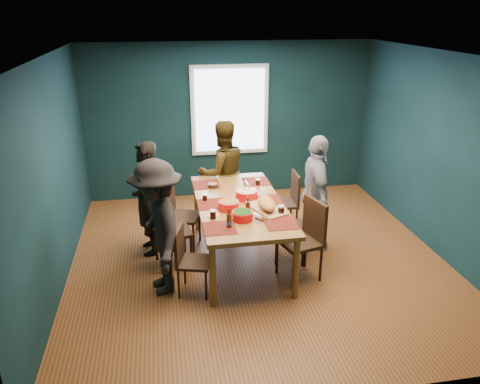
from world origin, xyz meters
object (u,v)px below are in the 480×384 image
at_px(chair_left_near, 187,256).
at_px(bowl_herbs, 243,215).
at_px(person_far_left, 147,199).
at_px(chair_left_mid, 165,226).
at_px(chair_left_far, 177,210).
at_px(person_back, 223,173).
at_px(chair_right_near, 307,233).
at_px(person_right, 316,193).
at_px(dining_table, 240,208).
at_px(person_near_left, 158,228).
at_px(chair_right_mid, 299,221).
at_px(bowl_salad, 229,205).
at_px(cutting_board, 266,204).
at_px(bowl_dumpling, 246,194).
at_px(chair_right_far, 289,198).

distance_m(chair_left_near, bowl_herbs, 0.81).
bearing_deg(person_far_left, chair_left_mid, 18.55).
bearing_deg(chair_left_far, person_back, 62.29).
bearing_deg(chair_right_near, chair_left_mid, 146.16).
bearing_deg(person_right, chair_right_near, 158.92).
relative_size(chair_left_far, person_right, 0.58).
distance_m(dining_table, bowl_herbs, 0.56).
relative_size(person_right, person_near_left, 0.99).
bearing_deg(chair_left_near, person_back, 86.41).
bearing_deg(person_far_left, bowl_herbs, 42.16).
height_order(chair_right_mid, person_back, person_back).
xyz_separation_m(bowl_salad, bowl_herbs, (0.12, -0.34, 0.00)).
relative_size(person_back, person_right, 1.00).
bearing_deg(chair_right_mid, cutting_board, -145.54).
xyz_separation_m(dining_table, chair_left_mid, (-0.99, -0.01, -0.17)).
distance_m(person_back, person_near_left, 2.07).
distance_m(chair_right_mid, bowl_herbs, 0.99).
relative_size(chair_left_mid, chair_left_near, 1.20).
bearing_deg(bowl_dumpling, chair_right_far, 39.92).
relative_size(dining_table, bowl_salad, 8.43).
bearing_deg(chair_right_far, chair_left_mid, -156.15).
bearing_deg(dining_table, person_near_left, -152.47).
height_order(chair_right_near, person_right, person_right).
height_order(dining_table, person_far_left, person_far_left).
bearing_deg(chair_left_mid, person_right, -4.23).
xyz_separation_m(person_near_left, cutting_board, (1.35, 0.27, 0.08)).
bearing_deg(bowl_dumpling, person_near_left, -150.44).
relative_size(chair_left_far, person_far_left, 0.59).
bearing_deg(bowl_herbs, person_back, 89.84).
xyz_separation_m(chair_right_far, cutting_board, (-0.59, -1.05, 0.38)).
distance_m(bowl_herbs, cutting_board, 0.42).
relative_size(chair_left_mid, person_right, 0.62).
height_order(chair_right_near, bowl_salad, chair_right_near).
height_order(person_far_left, bowl_salad, person_far_left).
distance_m(dining_table, bowl_dumpling, 0.21).
distance_m(chair_left_far, person_near_left, 1.17).
xyz_separation_m(chair_left_near, chair_right_near, (1.49, 0.11, 0.11)).
bearing_deg(bowl_salad, person_right, 16.76).
xyz_separation_m(person_right, bowl_herbs, (-1.16, -0.73, 0.08)).
bearing_deg(cutting_board, bowl_herbs, -167.42).
xyz_separation_m(person_back, bowl_salad, (-0.12, -1.44, 0.08)).
bearing_deg(person_right, chair_left_mid, 99.69).
xyz_separation_m(dining_table, person_near_left, (-1.07, -0.56, 0.07)).
xyz_separation_m(person_near_left, bowl_herbs, (1.01, 0.02, 0.07)).
distance_m(person_right, person_near_left, 2.29).
xyz_separation_m(chair_right_near, person_near_left, (-1.82, -0.00, 0.23)).
height_order(bowl_herbs, cutting_board, cutting_board).
height_order(chair_left_near, bowl_salad, bowl_salad).
xyz_separation_m(chair_left_near, bowl_dumpling, (0.85, 0.78, 0.42)).
bearing_deg(person_right, cutting_board, 124.89).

